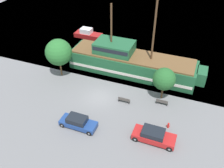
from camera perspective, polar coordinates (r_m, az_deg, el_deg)
ground_plane at (r=34.33m, az=-2.94°, el=-3.07°), size 160.00×160.00×0.00m
water_surface at (r=72.30m, az=11.87°, el=18.19°), size 80.00×80.00×0.00m
pirate_ship at (r=38.53m, az=4.31°, el=5.02°), size 20.63×4.84×11.75m
moored_boat_dockside at (r=50.03m, az=-5.53°, el=11.29°), size 5.38×2.07×1.81m
parked_car_curb_front at (r=30.04m, az=-7.79°, el=-8.64°), size 4.43×1.78×1.45m
parked_car_curb_mid at (r=28.66m, az=9.53°, el=-11.57°), size 4.76×1.96×1.52m
fire_hydrant at (r=30.58m, az=12.75°, el=-9.16°), size 0.42×0.25×0.76m
bench_promenade_east at (r=33.24m, az=2.77°, el=-3.65°), size 1.55×0.45×0.85m
bench_promenade_west at (r=33.54m, az=11.36°, el=-4.04°), size 1.53×0.45×0.85m
tree_row_east at (r=37.32m, az=-12.10°, el=7.09°), size 3.90×3.90×5.96m
tree_row_mideast at (r=32.98m, az=11.82°, el=1.10°), size 3.01×3.01×4.66m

